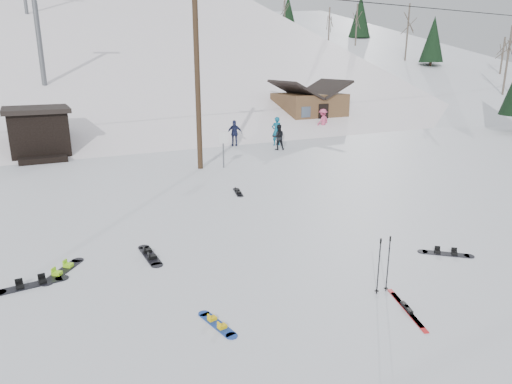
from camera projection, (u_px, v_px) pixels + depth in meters
name	position (u px, v px, depth m)	size (l,w,h in m)	color
ground	(334.00, 305.00, 10.12)	(200.00, 200.00, 0.00)	silver
ski_slope	(83.00, 195.00, 60.61)	(60.00, 75.00, 45.00)	white
ridge_right	(338.00, 167.00, 72.51)	(34.00, 85.00, 36.00)	silver
treeline_right	(366.00, 101.00, 61.74)	(20.00, 60.00, 10.00)	black
treeline_crest	(55.00, 90.00, 83.87)	(50.00, 6.00, 10.00)	black
utility_pole	(197.00, 72.00, 21.69)	(2.00, 0.26, 9.00)	#3A2819
trail_sign	(223.00, 143.00, 22.75)	(0.50, 0.09, 1.85)	#595B60
lift_hut	(39.00, 132.00, 25.53)	(3.40, 4.10, 2.75)	black
lift_tower_near	(37.00, 22.00, 31.93)	(2.20, 0.36, 8.00)	#595B60
cabin	(309.00, 109.00, 36.79)	(5.39, 4.40, 3.77)	brown
hero_snowboard	(217.00, 324.00, 9.35)	(0.44, 1.26, 0.09)	#173995
hero_skis	(407.00, 309.00, 9.91)	(0.70, 1.75, 0.09)	#AE1113
ski_poles	(383.00, 265.00, 10.48)	(0.38, 0.10, 1.38)	black
board_scatter_a	(31.00, 285.00, 10.96)	(1.69, 0.46, 0.12)	black
board_scatter_b	(150.00, 255.00, 12.63)	(0.34, 1.68, 0.12)	black
board_scatter_c	(63.00, 271.00, 11.71)	(1.14, 1.36, 0.12)	black
board_scatter_d	(446.00, 253.00, 12.76)	(1.20, 1.09, 0.11)	black
board_scatter_f	(238.00, 192.00, 18.73)	(0.54, 1.33, 0.10)	black
skier_teal	(277.00, 131.00, 29.03)	(0.66, 0.43, 1.81)	#0B5572
skier_dark	(278.00, 137.00, 27.60)	(0.75, 0.58, 1.54)	black
skier_pink	(323.00, 121.00, 34.14)	(1.15, 0.66, 1.77)	#CF4973
skier_navy	(235.00, 133.00, 28.77)	(0.96, 0.40, 1.64)	#1A1F41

